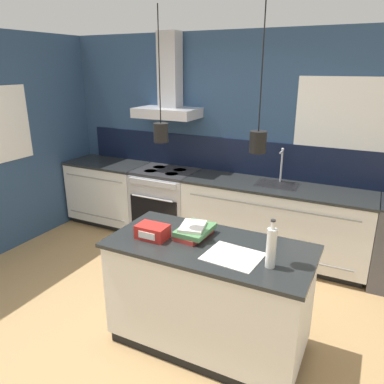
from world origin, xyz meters
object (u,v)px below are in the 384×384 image
(oven_range, at_px, (166,203))
(red_supply_box, at_px, (152,232))
(bottle_on_island, at_px, (271,247))
(book_stack, at_px, (194,231))

(oven_range, height_order, red_supply_box, red_supply_box)
(bottle_on_island, distance_m, red_supply_box, 0.96)
(bottle_on_island, height_order, red_supply_box, bottle_on_island)
(book_stack, bearing_deg, oven_range, 127.20)
(bottle_on_island, relative_size, red_supply_box, 1.40)
(book_stack, distance_m, red_supply_box, 0.33)
(oven_range, relative_size, red_supply_box, 3.69)
(bottle_on_island, bearing_deg, oven_range, 136.35)
(oven_range, bearing_deg, book_stack, -52.80)
(red_supply_box, bearing_deg, oven_range, 117.74)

